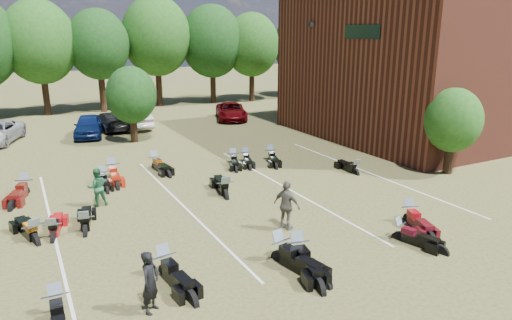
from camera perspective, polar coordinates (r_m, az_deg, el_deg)
ground at (r=17.96m, az=3.19°, el=-7.13°), size 160.00×160.00×0.00m
car_3 at (r=35.41m, az=-17.95°, el=4.63°), size 2.66×4.87×1.34m
car_4 at (r=33.67m, az=-20.20°, el=4.05°), size 2.69×4.71×1.51m
car_5 at (r=35.59m, az=-14.74°, el=5.04°), size 1.56×4.47×1.47m
car_6 at (r=37.97m, az=-3.12°, el=6.11°), size 3.87×5.50×1.39m
car_7 at (r=41.75m, az=5.25°, el=6.95°), size 3.77×5.33×1.43m
person_black at (r=12.25m, az=-13.07°, el=-14.64°), size 0.72×0.72×1.68m
person_green at (r=19.91m, az=-19.25°, el=-3.22°), size 0.79×0.61×1.62m
person_grey at (r=16.59m, az=3.87°, el=-5.68°), size 0.88×1.17×1.84m
motorcycle_0 at (r=13.24m, az=-23.53°, el=-17.40°), size 0.75×2.17×1.20m
motorcycle_2 at (r=14.18m, az=-11.26°, el=-13.98°), size 1.04×2.45×1.32m
motorcycle_3 at (r=14.71m, az=3.02°, el=-12.53°), size 1.28×2.62×1.40m
motorcycle_4 at (r=14.75m, az=5.21°, el=-12.50°), size 1.29×2.55×1.36m
motorcycle_5 at (r=16.84m, az=17.47°, el=-9.47°), size 1.22×2.14×1.14m
motorcycle_6 at (r=18.41m, az=18.49°, el=-7.38°), size 1.47×2.42×1.29m
motorcycle_7 at (r=17.54m, az=-23.97°, el=-9.11°), size 1.15×2.23×1.19m
motorcycle_8 at (r=17.55m, az=-25.82°, el=-9.32°), size 1.35×2.46×1.31m
motorcycle_9 at (r=17.61m, az=-20.52°, el=-8.63°), size 1.14×2.38×1.27m
motorcycle_11 at (r=20.04m, az=-3.81°, el=-4.68°), size 1.24×2.57×1.37m
motorcycle_13 at (r=23.77m, az=12.28°, el=-1.74°), size 0.73×2.04×1.12m
motorcycle_14 at (r=22.77m, az=-26.82°, el=-3.88°), size 1.51×2.57×1.37m
motorcycle_15 at (r=23.76m, az=-17.48°, el=-2.11°), size 0.98×2.56×1.40m
motorcycle_16 at (r=23.06m, az=-18.57°, el=-2.75°), size 0.76×2.10×1.15m
motorcycle_17 at (r=24.74m, az=-12.47°, el=-1.06°), size 1.00×2.43×1.32m
motorcycle_18 at (r=25.10m, az=-2.87°, el=-0.46°), size 1.32×2.20×1.17m
motorcycle_19 at (r=25.73m, az=1.81°, el=-0.05°), size 1.38×2.32×1.23m
motorcycle_20 at (r=25.40m, az=-1.35°, el=-0.25°), size 1.24×2.16×1.15m
brick_building at (r=38.42m, az=25.57°, el=11.75°), size 25.40×15.20×10.70m
tree_line at (r=43.83m, az=-18.44°, el=14.00°), size 56.00×6.00×9.79m
young_tree_near_building at (r=24.75m, az=23.42°, el=4.58°), size 2.80×2.80×4.16m
young_tree_midfield at (r=30.63m, az=-15.33°, el=7.84°), size 3.20×3.20×4.70m
parking_lines at (r=19.33m, az=-9.16°, el=-5.61°), size 20.10×14.00×0.01m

